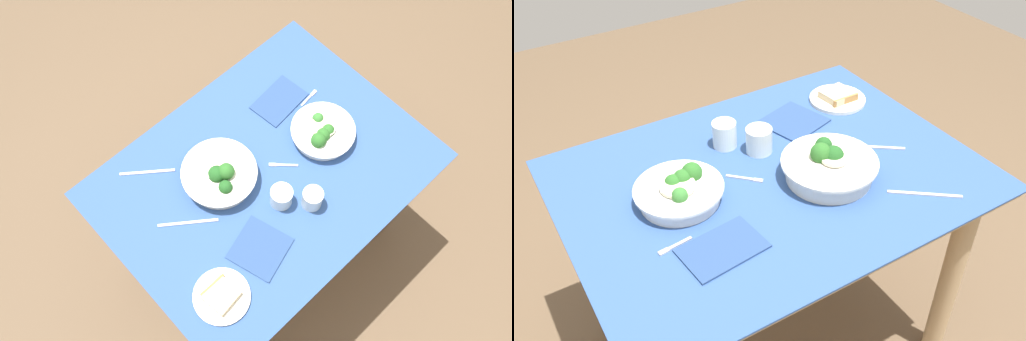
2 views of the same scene
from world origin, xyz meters
TOP-DOWN VIEW (x-y plane):
  - ground_plane at (0.00, 0.00)m, footprint 6.00×6.00m
  - dining_table at (0.00, 0.00)m, footprint 1.18×0.88m
  - broccoli_bowl_far at (-0.27, 0.03)m, footprint 0.24×0.24m
  - broccoli_bowl_near at (0.13, -0.10)m, footprint 0.28×0.28m
  - bread_side_plate at (0.42, 0.23)m, footprint 0.19×0.19m
  - water_glass_center at (0.03, 0.12)m, footprint 0.08×0.08m
  - water_glass_side at (-0.04, 0.20)m, footprint 0.07×0.07m
  - fork_by_far_bowl at (-0.07, 0.02)m, footprint 0.08×0.08m
  - fork_by_near_bowl at (-0.36, -0.12)m, footprint 0.09×0.02m
  - table_knife_left at (0.33, -0.05)m, footprint 0.18×0.14m
  - table_knife_right at (0.31, -0.30)m, footprint 0.17×0.13m
  - napkin_folded_upper at (0.21, 0.20)m, footprint 0.22×0.22m
  - napkin_folded_lower at (-0.26, -0.19)m, footprint 0.22×0.16m

SIDE VIEW (x-z plane):
  - ground_plane at x=0.00m, z-range 0.00..0.00m
  - dining_table at x=0.00m, z-range 0.25..1.02m
  - table_knife_left at x=0.33m, z-range 0.77..0.78m
  - table_knife_right at x=0.31m, z-range 0.77..0.78m
  - fork_by_far_bowl at x=-0.07m, z-range 0.77..0.78m
  - fork_by_near_bowl at x=-0.36m, z-range 0.77..0.78m
  - napkin_folded_upper at x=0.21m, z-range 0.77..0.78m
  - napkin_folded_lower at x=-0.26m, z-range 0.77..0.78m
  - bread_side_plate at x=0.42m, z-range 0.77..0.81m
  - broccoli_bowl_far at x=-0.27m, z-range 0.76..0.85m
  - broccoli_bowl_near at x=0.13m, z-range 0.76..0.87m
  - water_glass_center at x=0.03m, z-range 0.77..0.85m
  - water_glass_side at x=-0.04m, z-range 0.77..0.86m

